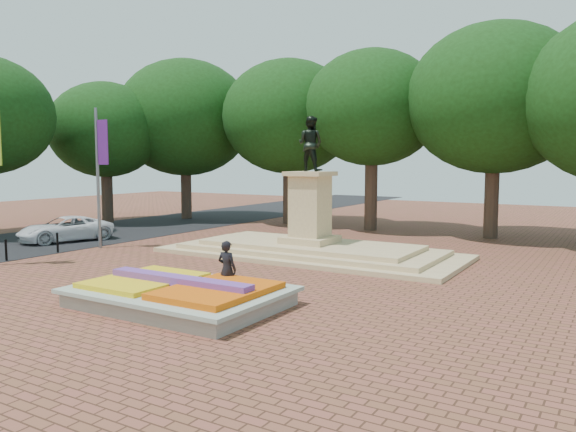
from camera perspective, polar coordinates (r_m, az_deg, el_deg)
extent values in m
plane|color=brown|center=(19.70, -9.19, -7.33)|extent=(90.00, 90.00, 0.00)
cube|color=black|center=(34.04, -23.14, -2.21)|extent=(9.00, 90.00, 0.02)
cube|color=gray|center=(17.55, -10.96, -8.23)|extent=(6.00, 4.00, 0.45)
cube|color=#ACB7A6|center=(17.49, -10.97, -7.35)|extent=(6.30, 4.30, 0.12)
cube|color=orange|center=(16.54, -7.22, -7.58)|extent=(2.60, 3.40, 0.22)
cube|color=yellow|center=(18.45, -14.34, -6.36)|extent=(2.60, 3.40, 0.18)
cube|color=#613491|center=(17.44, -10.99, -6.65)|extent=(5.20, 0.55, 0.38)
cube|color=tan|center=(26.17, 2.24, -3.81)|extent=(14.00, 6.00, 0.20)
cube|color=tan|center=(26.14, 2.24, -3.37)|extent=(12.00, 5.00, 0.20)
cube|color=tan|center=(26.11, 2.25, -2.94)|extent=(10.00, 4.00, 0.20)
cube|color=tan|center=(26.07, 2.25, -2.40)|extent=(2.20, 2.20, 0.30)
cube|color=tan|center=(25.90, 2.26, 1.00)|extent=(1.50, 1.50, 2.80)
cube|color=tan|center=(25.82, 2.27, 4.32)|extent=(1.90, 1.90, 0.20)
imported|color=black|center=(25.82, 2.29, 7.32)|extent=(1.22, 0.95, 2.50)
cylinder|color=#3A2C20|center=(43.35, -9.96, 2.40)|extent=(0.80, 0.80, 4.00)
ellipsoid|color=black|center=(43.35, -10.06, 8.61)|extent=(8.80, 8.80, 7.48)
cylinder|color=#3A2C20|center=(38.57, -0.96, 2.09)|extent=(0.80, 0.80, 4.00)
ellipsoid|color=black|center=(38.56, -0.97, 9.07)|extent=(8.80, 8.80, 7.48)
cylinder|color=#3A2C20|center=(35.36, 8.70, 1.70)|extent=(0.80, 0.80, 4.00)
ellipsoid|color=black|center=(35.35, 8.81, 9.31)|extent=(8.80, 8.80, 7.48)
cylinder|color=#3A2C20|center=(33.32, 19.89, 1.19)|extent=(0.80, 0.80, 4.00)
ellipsoid|color=black|center=(33.31, 20.16, 9.26)|extent=(8.80, 8.80, 7.48)
cylinder|color=#3A2C20|center=(42.31, -18.01, 2.03)|extent=(0.80, 0.80, 3.84)
ellipsoid|color=black|center=(42.29, -18.19, 8.11)|extent=(8.40, 8.40, 7.14)
cylinder|color=slate|center=(29.66, -18.75, 3.62)|extent=(0.16, 0.16, 7.00)
cube|color=#541B74|center=(29.32, -18.29, 7.13)|extent=(0.70, 0.04, 2.20)
cylinder|color=black|center=(27.57, -26.72, -3.19)|extent=(0.10, 0.10, 0.90)
sphere|color=black|center=(27.51, -26.76, -2.22)|extent=(0.12, 0.12, 0.12)
cylinder|color=black|center=(29.02, -22.37, -2.60)|extent=(0.10, 0.10, 0.90)
sphere|color=black|center=(28.96, -22.41, -1.68)|extent=(0.12, 0.12, 0.12)
cylinder|color=black|center=(30.61, -18.46, -2.05)|extent=(0.10, 0.10, 0.90)
sphere|color=black|center=(30.55, -18.49, -1.18)|extent=(0.12, 0.12, 0.12)
imported|color=white|center=(32.89, -21.70, -1.24)|extent=(3.66, 5.36, 1.36)
imported|color=black|center=(18.18, -6.22, -5.40)|extent=(0.69, 0.46, 1.86)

